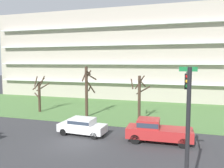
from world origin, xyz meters
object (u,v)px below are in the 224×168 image
at_px(tree_center, 139,96).
at_px(traffic_signal_mast, 187,112).
at_px(tree_left, 87,90).
at_px(tree_far_left, 39,94).
at_px(pickup_red_center_left, 156,130).
at_px(sedan_white_center_right, 82,126).

xyz_separation_m(tree_center, traffic_signal_mast, (4.74, -13.67, 1.44)).
relative_size(tree_left, traffic_signal_mast, 0.95).
xyz_separation_m(tree_far_left, tree_left, (7.37, -1.03, 0.93)).
distance_m(tree_left, pickup_red_center_left, 11.21).
xyz_separation_m(tree_center, pickup_red_center_left, (2.53, -5.91, -1.92)).
xyz_separation_m(tree_left, pickup_red_center_left, (8.95, -6.31, -2.40)).
bearing_deg(tree_far_left, tree_left, -7.97).
height_order(pickup_red_center_left, traffic_signal_mast, traffic_signal_mast).
height_order(tree_center, pickup_red_center_left, tree_center).
bearing_deg(tree_left, tree_center, -3.51).
bearing_deg(tree_left, pickup_red_center_left, -35.18).
bearing_deg(sedan_white_center_right, tree_left, -67.65).
height_order(tree_center, traffic_signal_mast, traffic_signal_mast).
xyz_separation_m(tree_far_left, sedan_white_center_right, (9.56, -7.33, -1.62)).
relative_size(tree_left, pickup_red_center_left, 1.13).
relative_size(tree_far_left, tree_center, 0.93).
bearing_deg(sedan_white_center_right, pickup_red_center_left, -176.88).
distance_m(tree_far_left, tree_center, 13.87).
relative_size(tree_center, traffic_signal_mast, 0.81).
height_order(tree_far_left, traffic_signal_mast, traffic_signal_mast).
distance_m(pickup_red_center_left, sedan_white_center_right, 6.76).
xyz_separation_m(tree_left, tree_center, (6.42, -0.39, -0.48)).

